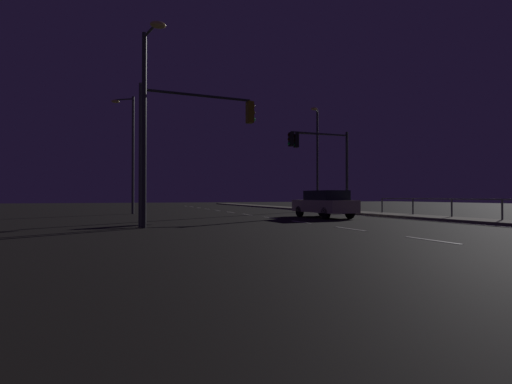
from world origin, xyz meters
The scene contains 11 objects.
ground_plane centered at (0.00, 17.50, 0.00)m, with size 112.00×112.00×0.00m, color black.
sidewalk_right centered at (7.83, 17.50, 0.07)m, with size 2.07×77.00×0.14m, color gray.
lane_markings_center centered at (0.00, 21.00, 0.01)m, with size 0.14×50.00×0.01m.
lane_edge_line centered at (6.55, 22.50, 0.01)m, with size 0.14×53.00×0.01m.
car centered at (3.08, 16.16, 0.82)m, with size 2.05×4.49×1.57m.
traffic_light_mid_right centered at (5.44, 20.17, 4.16)m, with size 4.23×0.49×5.70m.
traffic_light_overhead_east centered at (-5.29, 12.58, 4.10)m, with size 5.01×0.45×5.75m.
traffic_light_near_left centered at (5.36, 20.27, 4.23)m, with size 4.84×0.34×5.75m.
street_lamp_corner centered at (7.49, 24.90, 5.10)m, with size 1.42×1.64×8.37m.
street_lamp_across_street centered at (-7.38, 24.97, 4.87)m, with size 1.54×1.06×8.26m.
street_lamp_mid_block centered at (-7.23, 11.80, 4.54)m, with size 0.74×1.73×7.62m.
Camera 1 is at (-8.33, -3.39, 1.24)m, focal length 26.91 mm.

